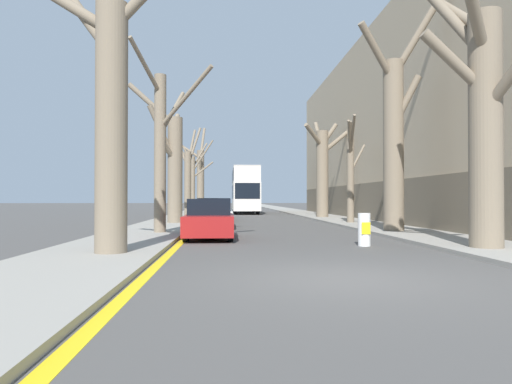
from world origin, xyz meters
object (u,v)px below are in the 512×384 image
Objects in this scene: street_tree_left_1 at (162,146)px; street_tree_left_2 at (173,163)px; street_tree_left_4 at (193,179)px; traffic_bollard at (364,230)px; street_tree_right_0 at (483,114)px; parked_car_0 at (210,220)px; parked_car_3 at (218,210)px; street_tree_left_0 at (111,108)px; street_tree_right_1 at (394,136)px; street_tree_left_5 at (200,177)px; street_tree_left_3 at (188,179)px; parked_car_1 at (214,214)px; double_decker_bus at (245,188)px; street_tree_right_2 at (351,174)px; street_tree_right_3 at (323,168)px; parked_car_2 at (217,211)px.

street_tree_left_2 is at bearing 93.21° from street_tree_left_1.
street_tree_left_4 is 27.61m from traffic_bollard.
street_tree_left_2 is at bearing 126.13° from street_tree_right_0.
parked_car_0 is 0.95× the size of parked_car_3.
street_tree_left_1 reaches higher than street_tree_left_4.
street_tree_right_1 is at bearing 35.42° from street_tree_left_0.
street_tree_left_5 is at bearing 89.79° from street_tree_left_0.
street_tree_left_0 is 6.47m from parked_car_0.
parked_car_1 is (2.14, -9.79, -2.23)m from street_tree_left_3.
street_tree_right_2 is at bearing -75.78° from double_decker_bus.
street_tree_right_0 reaches higher than parked_car_3.
street_tree_right_1 is 28.18m from double_decker_bus.
double_decker_bus reaches higher than parked_car_3.
street_tree_left_1 is at bearing -86.79° from street_tree_left_2.
parked_car_1 is (-7.75, 11.07, -3.14)m from street_tree_right_0.
parked_car_3 is (-7.75, 22.87, -3.22)m from street_tree_right_0.
street_tree_right_1 reaches higher than double_decker_bus.
parked_car_3 is (2.14, 2.01, -2.31)m from street_tree_left_3.
street_tree_right_3 reaches higher than street_tree_left_3.
street_tree_left_5 reaches higher than street_tree_left_0.
street_tree_right_0 is at bearing -71.27° from parked_car_3.
street_tree_left_0 is 17.29m from street_tree_right_2.
street_tree_right_3 is 20.33m from traffic_bollard.
parked_car_1 reaches higher than parked_car_0.
street_tree_left_2 is 0.81× the size of street_tree_right_1.
street_tree_left_4 is at bearing 105.20° from traffic_bollard.
street_tree_right_0 is 1.04× the size of street_tree_right_3.
parked_car_3 is at bearing 103.05° from traffic_bollard.
street_tree_left_5 is 25.00m from street_tree_right_2.
street_tree_left_5 is (-0.16, 30.02, 0.12)m from street_tree_left_1.
traffic_bollard is (-2.85, 1.71, -3.34)m from street_tree_right_0.
parked_car_0 is (-7.75, 4.69, -3.16)m from street_tree_right_0.
parked_car_3 is (-7.82, 1.31, -3.14)m from street_tree_right_3.
street_tree_left_1 is 0.75× the size of street_tree_right_1.
street_tree_right_1 is at bearing -55.23° from street_tree_left_3.
street_tree_left_0 reaches higher than parked_car_0.
street_tree_left_0 is 6.94m from street_tree_left_1.
street_tree_left_5 is 31.96m from parked_car_0.
street_tree_left_0 is at bearing -89.50° from street_tree_left_2.
traffic_bollard is (6.91, -4.71, -3.11)m from street_tree_left_1.
parked_car_0 is at bearing -84.42° from street_tree_left_4.
street_tree_left_1 is at bearing -89.24° from street_tree_left_4.
parked_car_0 is at bearing -90.00° from parked_car_3.
parked_car_1 is at bearing -49.87° from street_tree_left_2.
street_tree_left_4 reaches higher than parked_car_2.
parked_car_2 is at bearing -83.47° from street_tree_left_5.
double_decker_bus is at bearing 70.91° from street_tree_left_3.
traffic_bollard is at bearing -76.95° from parked_car_3.
street_tree_right_1 is at bearing -54.49° from parked_car_2.
double_decker_bus is 2.54× the size of parked_car_2.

